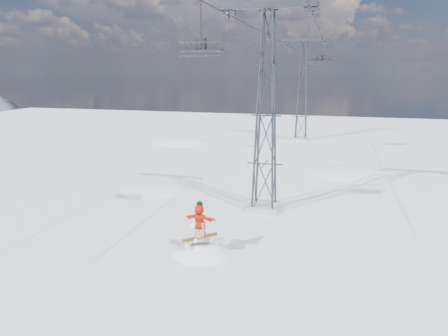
{
  "coord_description": "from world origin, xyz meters",
  "views": [
    {
      "loc": [
        4.43,
        -13.99,
        7.92
      ],
      "look_at": [
        -0.56,
        4.16,
        3.32
      ],
      "focal_mm": 32.0,
      "sensor_mm": 36.0,
      "label": 1
    }
  ],
  "objects": [
    {
      "name": "lift_tower_near",
      "position": [
        0.8,
        8.0,
        5.47
      ],
      "size": [
        5.2,
        1.8,
        11.43
      ],
      "color": "#999999",
      "rests_on": "ground"
    },
    {
      "name": "lift_chair_mid",
      "position": [
        3.0,
        23.21,
        8.92
      ],
      "size": [
        1.94,
        0.56,
        2.4
      ],
      "color": "black",
      "rests_on": "ground"
    },
    {
      "name": "lift_chair_near",
      "position": [
        -1.4,
        3.48,
        8.98
      ],
      "size": [
        1.89,
        0.54,
        2.34
      ],
      "color": "black",
      "rests_on": "ground"
    },
    {
      "name": "ground",
      "position": [
        0.0,
        0.0,
        0.0
      ],
      "size": [
        120.0,
        120.0,
        0.0
      ],
      "primitive_type": "plane",
      "color": "white",
      "rests_on": "ground"
    },
    {
      "name": "lift_tower_far",
      "position": [
        0.8,
        33.0,
        5.47
      ],
      "size": [
        5.2,
        1.8,
        11.43
      ],
      "color": "#999999",
      "rests_on": "ground"
    },
    {
      "name": "haul_cables",
      "position": [
        0.8,
        19.5,
        10.85
      ],
      "size": [
        4.46,
        51.0,
        0.06
      ],
      "color": "black",
      "rests_on": "ground"
    },
    {
      "name": "snow_terrain",
      "position": [
        -4.77,
        21.24,
        -9.59
      ],
      "size": [
        39.0,
        37.0,
        22.0
      ],
      "color": "white",
      "rests_on": "ground"
    },
    {
      "name": "snowboarder_jump",
      "position": [
        -0.86,
        1.58,
        -1.65
      ],
      "size": [
        4.4,
        4.4,
        6.46
      ],
      "color": "white",
      "rests_on": "ground"
    }
  ]
}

